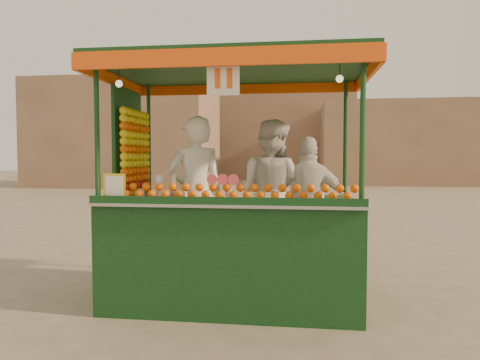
# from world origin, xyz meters

# --- Properties ---
(ground) EXTENTS (90.00, 90.00, 0.00)m
(ground) POSITION_xyz_m (0.00, 0.00, 0.00)
(ground) COLOR #6E5F4F
(ground) RESTS_ON ground
(building_left) EXTENTS (10.00, 6.00, 6.00)m
(building_left) POSITION_xyz_m (-9.00, 20.00, 3.00)
(building_left) COLOR #957054
(building_left) RESTS_ON ground
(building_right) EXTENTS (9.00, 6.00, 5.00)m
(building_right) POSITION_xyz_m (7.00, 24.00, 2.50)
(building_right) COLOR #957054
(building_right) RESTS_ON ground
(building_center) EXTENTS (14.00, 7.00, 7.00)m
(building_center) POSITION_xyz_m (-2.00, 30.00, 3.50)
(building_center) COLOR #957054
(building_center) RESTS_ON ground
(juice_cart) EXTENTS (3.07, 1.99, 2.79)m
(juice_cart) POSITION_xyz_m (0.24, -0.15, 0.90)
(juice_cart) COLOR black
(juice_cart) RESTS_ON ground
(vendor_left) EXTENTS (0.79, 0.67, 1.85)m
(vendor_left) POSITION_xyz_m (-0.17, -0.03, 1.25)
(vendor_left) COLOR white
(vendor_left) RESTS_ON ground
(vendor_middle) EXTENTS (1.11, 1.03, 1.83)m
(vendor_middle) POSITION_xyz_m (0.72, 0.28, 1.24)
(vendor_middle) COLOR silver
(vendor_middle) RESTS_ON ground
(vendor_right) EXTENTS (0.96, 0.43, 1.62)m
(vendor_right) POSITION_xyz_m (1.19, 0.24, 1.13)
(vendor_right) COLOR silver
(vendor_right) RESTS_ON ground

